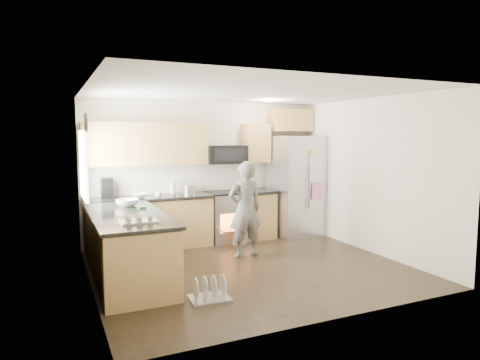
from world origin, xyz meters
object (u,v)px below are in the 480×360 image
stove_range (228,205)px  person (245,209)px  refrigerator (297,186)px  dish_rack (209,293)px

stove_range → person: size_ratio=1.14×
refrigerator → dish_rack: size_ratio=3.92×
refrigerator → person: bearing=-154.2°
stove_range → refrigerator: bearing=-6.0°
refrigerator → person: (-1.58, -0.96, -0.20)m
stove_range → refrigerator: refrigerator is taller
dish_rack → stove_range: bearing=62.9°
refrigerator → dish_rack: 3.81m
stove_range → dish_rack: size_ratio=3.57×
stove_range → refrigerator: (1.42, -0.15, 0.31)m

